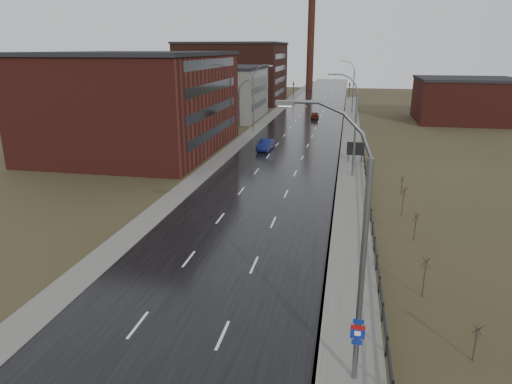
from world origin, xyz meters
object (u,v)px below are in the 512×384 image
at_px(billboard, 355,149).
at_px(car_near, 265,145).
at_px(streetlight_main, 355,254).
at_px(car_far, 315,116).

distance_m(billboard, car_near, 13.52).
bearing_deg(streetlight_main, car_far, 95.28).
height_order(billboard, car_near, billboard).
distance_m(streetlight_main, car_near, 47.47).
distance_m(streetlight_main, car_far, 78.35).
xyz_separation_m(billboard, car_near, (-12.44, 5.19, -1.03)).
bearing_deg(car_far, billboard, 96.99).
xyz_separation_m(car_near, car_far, (4.61, 32.16, -0.08)).
relative_size(streetlight_main, billboard, 4.44).
height_order(streetlight_main, car_far, streetlight_main).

